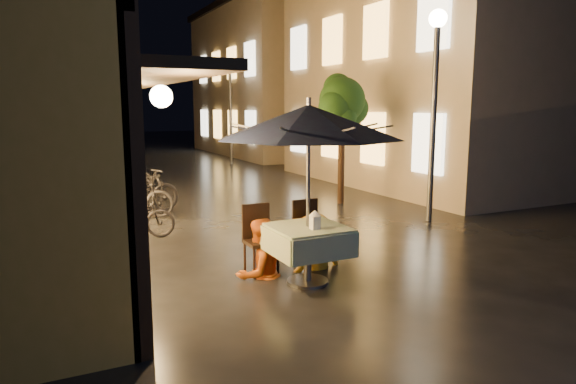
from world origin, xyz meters
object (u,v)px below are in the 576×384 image
patio_umbrella (309,122)px  table_lantern (315,219)px  person_yellow (315,216)px  streetlamp_near (435,78)px  cafe_table (308,240)px  person_orange (259,220)px  bicycle_0 (131,217)px

patio_umbrella → table_lantern: (-0.00, -0.19, -1.23)m
person_yellow → patio_umbrella: bearing=46.1°
table_lantern → person_yellow: (0.42, 0.74, -0.14)m
table_lantern → streetlamp_near: bearing=30.9°
table_lantern → person_yellow: size_ratio=0.16×
cafe_table → person_yellow: bearing=52.8°
patio_umbrella → person_orange: size_ratio=1.55×
cafe_table → person_yellow: size_ratio=0.64×
table_lantern → person_yellow: 0.86m
person_yellow → bicycle_0: (-2.15, 2.91, -0.38)m
patio_umbrella → bicycle_0: size_ratio=1.61×
cafe_table → table_lantern: table_lantern is taller
person_yellow → table_lantern: bearing=53.7°
streetlamp_near → person_orange: (-4.54, -1.68, -2.13)m
patio_umbrella → bicycle_0: 4.24m
person_orange → patio_umbrella: bearing=111.5°
person_yellow → bicycle_0: bearing=-60.2°
patio_umbrella → person_orange: bearing=129.0°
streetlamp_near → table_lantern: bearing=-149.1°
streetlamp_near → cafe_table: size_ratio=4.27×
bicycle_0 → patio_umbrella: bearing=-139.6°
patio_umbrella → streetlamp_near: bearing=28.9°
table_lantern → person_orange: (-0.46, 0.76, -0.13)m
person_orange → bicycle_0: size_ratio=1.04×
cafe_table → table_lantern: size_ratio=3.96×
table_lantern → bicycle_0: bearing=115.3°
patio_umbrella → table_lantern: bearing=-90.0°
table_lantern → person_orange: 0.90m
cafe_table → table_lantern: 0.38m
streetlamp_near → bicycle_0: streetlamp_near is taller
patio_umbrella → bicycle_0: bearing=116.5°
patio_umbrella → person_yellow: (0.42, 0.55, -1.37)m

